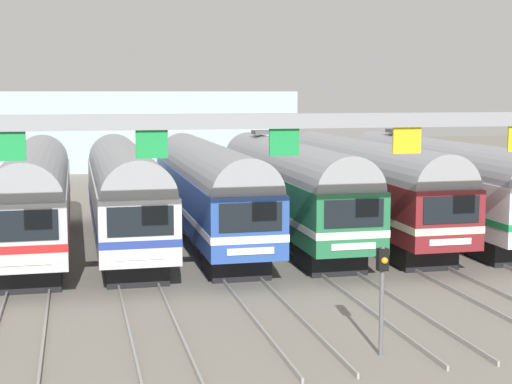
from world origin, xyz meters
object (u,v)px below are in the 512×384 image
at_px(yard_signal_mast, 382,280).
at_px(commuter_train_green, 288,185).
at_px(commuter_train_white, 438,181).
at_px(commuter_train_maroon, 365,183).
at_px(commuter_train_blue, 208,187).
at_px(commuter_train_stainless, 36,192).
at_px(commuter_train_silver, 124,190).
at_px(catenary_gantry, 346,151).

bearing_deg(yard_signal_mast, commuter_train_green, 83.31).
bearing_deg(commuter_train_white, commuter_train_maroon, -179.94).
relative_size(commuter_train_blue, commuter_train_green, 1.00).
bearing_deg(commuter_train_white, commuter_train_blue, -179.98).
bearing_deg(commuter_train_green, yard_signal_mast, -96.69).
bearing_deg(commuter_train_white, commuter_train_stainless, -179.99).
xyz_separation_m(commuter_train_stainless, commuter_train_green, (11.60, 0.00, 0.00)).
height_order(commuter_train_stainless, commuter_train_green, commuter_train_green).
bearing_deg(commuter_train_silver, commuter_train_blue, 0.00).
xyz_separation_m(commuter_train_maroon, yard_signal_mast, (-5.80, -16.47, -0.59)).
bearing_deg(commuter_train_green, commuter_train_maroon, -0.06).
height_order(commuter_train_silver, commuter_train_blue, same).
xyz_separation_m(commuter_train_blue, commuter_train_white, (11.60, 0.00, 0.00)).
height_order(catenary_gantry, yard_signal_mast, catenary_gantry).
bearing_deg(yard_signal_mast, commuter_train_white, 59.60).
xyz_separation_m(commuter_train_white, catenary_gantry, (-9.66, -13.50, 2.64)).
xyz_separation_m(commuter_train_silver, catenary_gantry, (5.80, -13.49, 2.64)).
bearing_deg(commuter_train_green, catenary_gantry, -98.15).
height_order(commuter_train_maroon, yard_signal_mast, commuter_train_maroon).
xyz_separation_m(commuter_train_silver, commuter_train_white, (15.46, 0.00, 0.00)).
bearing_deg(commuter_train_silver, commuter_train_green, 0.03).
height_order(commuter_train_blue, catenary_gantry, catenary_gantry).
height_order(commuter_train_blue, commuter_train_maroon, same).
bearing_deg(commuter_train_stainless, commuter_train_white, 0.01).
distance_m(commuter_train_white, yard_signal_mast, 19.11).
xyz_separation_m(commuter_train_silver, commuter_train_green, (7.73, 0.00, 0.00)).
distance_m(commuter_train_maroon, commuter_train_white, 3.87).
height_order(commuter_train_green, yard_signal_mast, commuter_train_green).
relative_size(commuter_train_silver, yard_signal_mast, 6.02).
bearing_deg(commuter_train_maroon, commuter_train_stainless, 180.00).
xyz_separation_m(commuter_train_green, catenary_gantry, (-1.93, -13.50, 2.64)).
bearing_deg(catenary_gantry, commuter_train_blue, 98.15).
distance_m(commuter_train_stainless, commuter_train_silver, 3.87).
relative_size(commuter_train_stainless, commuter_train_white, 1.00).
relative_size(commuter_train_silver, commuter_train_blue, 1.00).
bearing_deg(catenary_gantry, yard_signal_mast, -90.00).
distance_m(commuter_train_stainless, commuter_train_green, 11.60).
bearing_deg(commuter_train_blue, catenary_gantry, -81.85).
bearing_deg(catenary_gantry, commuter_train_green, 81.85).
bearing_deg(catenary_gantry, commuter_train_white, 54.40).
distance_m(commuter_train_silver, yard_signal_mast, 17.47).
xyz_separation_m(commuter_train_silver, yard_signal_mast, (5.80, -16.47, -0.59)).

